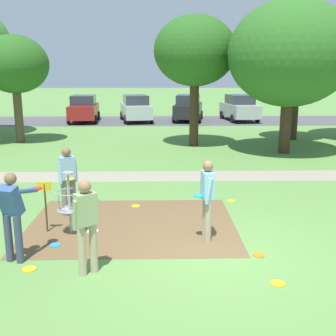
% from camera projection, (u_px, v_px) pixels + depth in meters
% --- Properties ---
extents(ground_plane, '(160.00, 160.00, 0.00)m').
position_uv_depth(ground_plane, '(216.00, 255.00, 8.07)').
color(ground_plane, '#5B8942').
extents(dirt_tee_pad, '(4.77, 3.66, 0.01)m').
position_uv_depth(dirt_tee_pad, '(132.00, 224.00, 9.65)').
color(dirt_tee_pad, brown).
rests_on(dirt_tee_pad, ground).
extents(disc_golf_basket, '(0.98, 0.58, 1.39)m').
position_uv_depth(disc_golf_basket, '(67.00, 200.00, 8.98)').
color(disc_golf_basket, '#9E9EA3').
rests_on(disc_golf_basket, ground).
extents(player_foreground_watching, '(0.42, 0.49, 1.71)m').
position_uv_depth(player_foreground_watching, '(207.00, 196.00, 8.60)').
color(player_foreground_watching, tan).
rests_on(player_foreground_watching, ground).
extents(player_throwing, '(0.77, 0.97, 1.71)m').
position_uv_depth(player_throwing, '(12.00, 212.00, 7.57)').
color(player_throwing, '#384260').
rests_on(player_throwing, ground).
extents(player_waiting_left, '(0.48, 0.45, 1.71)m').
position_uv_depth(player_waiting_left, '(86.00, 222.00, 7.11)').
color(player_waiting_left, tan).
rests_on(player_waiting_left, ground).
extents(player_waiting_right, '(0.49, 0.45, 1.71)m').
position_uv_depth(player_waiting_right, '(68.00, 177.00, 10.06)').
color(player_waiting_right, slate).
rests_on(player_waiting_right, ground).
extents(frisbee_near_basket, '(0.25, 0.25, 0.02)m').
position_uv_depth(frisbee_near_basket, '(29.00, 269.00, 7.46)').
color(frisbee_near_basket, gold).
rests_on(frisbee_near_basket, ground).
extents(frisbee_by_tee, '(0.21, 0.21, 0.02)m').
position_uv_depth(frisbee_by_tee, '(55.00, 245.00, 8.49)').
color(frisbee_by_tee, '#1E93DB').
rests_on(frisbee_by_tee, ground).
extents(frisbee_mid_grass, '(0.23, 0.23, 0.02)m').
position_uv_depth(frisbee_mid_grass, '(231.00, 201.00, 11.36)').
color(frisbee_mid_grass, gold).
rests_on(frisbee_mid_grass, ground).
extents(frisbee_far_left, '(0.26, 0.26, 0.02)m').
position_uv_depth(frisbee_far_left, '(93.00, 231.00, 9.22)').
color(frisbee_far_left, white).
rests_on(frisbee_far_left, ground).
extents(frisbee_far_right, '(0.25, 0.25, 0.02)m').
position_uv_depth(frisbee_far_right, '(278.00, 283.00, 6.95)').
color(frisbee_far_right, gold).
rests_on(frisbee_far_right, ground).
extents(frisbee_scattered_a, '(0.22, 0.22, 0.02)m').
position_uv_depth(frisbee_scattered_a, '(259.00, 255.00, 8.03)').
color(frisbee_scattered_a, orange).
rests_on(frisbee_scattered_a, ground).
extents(frisbee_scattered_b, '(0.24, 0.24, 0.02)m').
position_uv_depth(frisbee_scattered_b, '(136.00, 206.00, 10.93)').
color(frisbee_scattered_b, gold).
rests_on(frisbee_scattered_b, ground).
extents(tree_near_left, '(3.51, 3.51, 5.30)m').
position_uv_depth(tree_near_left, '(297.00, 65.00, 20.76)').
color(tree_near_left, '#422D1E').
rests_on(tree_near_left, ground).
extents(tree_near_right, '(5.17, 5.17, 6.39)m').
position_uv_depth(tree_near_right, '(290.00, 54.00, 17.09)').
color(tree_near_right, '#422D1E').
rests_on(tree_near_right, ground).
extents(tree_mid_right, '(3.26, 3.26, 5.20)m').
position_uv_depth(tree_mid_right, '(14.00, 65.00, 19.84)').
color(tree_mid_right, brown).
rests_on(tree_mid_right, ground).
extents(tree_far_center, '(3.77, 3.77, 5.99)m').
position_uv_depth(tree_far_center, '(195.00, 52.00, 18.86)').
color(tree_far_center, '#422D1E').
rests_on(tree_far_center, ground).
extents(parking_lot_strip, '(36.00, 6.00, 0.01)m').
position_uv_depth(parking_lot_strip, '(174.00, 121.00, 29.67)').
color(parking_lot_strip, '#4C4C51').
rests_on(parking_lot_strip, ground).
extents(parked_car_leftmost, '(2.19, 4.31, 1.84)m').
position_uv_depth(parked_car_leftmost, '(84.00, 109.00, 28.84)').
color(parked_car_leftmost, maroon).
rests_on(parked_car_leftmost, ground).
extents(parked_car_center_left, '(2.51, 4.45, 1.84)m').
position_uv_depth(parked_car_center_left, '(136.00, 108.00, 29.03)').
color(parked_car_center_left, '#B2B7BC').
rests_on(parked_car_center_left, ground).
extents(parked_car_center_right, '(2.42, 4.42, 1.84)m').
position_uv_depth(parked_car_center_right, '(188.00, 108.00, 29.46)').
color(parked_car_center_right, black).
rests_on(parked_car_center_right, ground).
extents(parked_car_rightmost, '(2.39, 4.40, 1.84)m').
position_uv_depth(parked_car_rightmost, '(239.00, 108.00, 29.49)').
color(parked_car_rightmost, '#B2B7BC').
rests_on(parked_car_rightmost, ground).
extents(gravel_path, '(40.00, 1.40, 0.00)m').
position_uv_depth(gravel_path, '(192.00, 176.00, 14.09)').
color(gravel_path, gray).
rests_on(gravel_path, ground).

